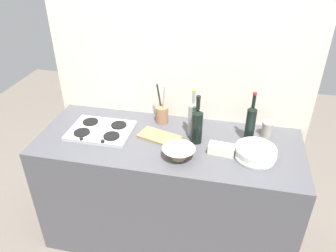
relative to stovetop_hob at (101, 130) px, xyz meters
The scene contains 14 objects.
ground_plane 1.04m from the stovetop_hob, ahead, with size 6.00×6.00×0.00m, color #6B6056.
counter_block 0.67m from the stovetop_hob, ahead, with size 1.80×0.70×0.90m, color #4C4C51.
backsplash_panel 0.67m from the stovetop_hob, 37.24° to the left, with size 1.90×0.06×2.38m, color beige.
stovetop_hob is the anchor object (origin of this frame).
plate_stack 1.07m from the stovetop_hob, ahead, with size 0.26×0.26×0.07m.
wine_bottle_leftmost 1.03m from the stovetop_hob, ahead, with size 0.06×0.06×0.36m.
wine_bottle_mid_left 0.69m from the stovetop_hob, ahead, with size 0.07×0.07×0.34m.
wine_bottle_mid_right 0.66m from the stovetop_hob, ahead, with size 0.07×0.07×0.35m.
mixing_bowl 0.62m from the stovetop_hob, 16.56° to the right, with size 0.21×0.21×0.07m.
butter_dish 0.85m from the stovetop_hob, ahead, with size 0.17×0.08×0.06m, color silver.
utensil_crock 0.46m from the stovetop_hob, 30.61° to the left, with size 0.09×0.09×0.30m.
condiment_jar_front 0.70m from the stovetop_hob, 22.55° to the left, with size 0.06×0.06×0.11m.
condiment_jar_rear 1.16m from the stovetop_hob, 10.03° to the left, with size 0.08×0.08×0.11m.
cutting_board 0.42m from the stovetop_hob, ahead, with size 0.29×0.14×0.02m, color #9E7A4C.
Camera 1 is at (0.39, -1.81, 2.15)m, focal length 35.15 mm.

